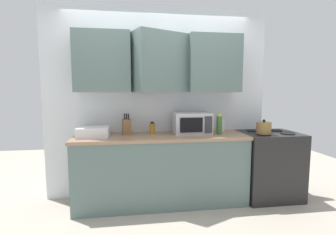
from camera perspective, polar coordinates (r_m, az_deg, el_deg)
name	(u,v)px	position (r m, az deg, el deg)	size (l,w,h in m)	color
ground_plane	(169,232)	(2.82, 0.30, -25.11)	(8.00, 8.00, 0.00)	#B2A899
wall_back_with_cabinets	(159,83)	(3.33, -2.04, 8.07)	(3.07, 0.58, 2.60)	white
counter_run	(161,169)	(3.26, -1.53, -11.88)	(2.20, 0.63, 0.90)	slate
stove_range	(268,165)	(3.71, 22.33, -10.11)	(0.76, 0.64, 0.91)	black
kettle	(264,128)	(3.40, 21.42, -2.27)	(0.19, 0.19, 0.19)	olive
microwave	(192,123)	(3.25, 5.55, -1.30)	(0.48, 0.37, 0.28)	#B7B7BC
dish_rack	(94,132)	(3.16, -16.98, -3.24)	(0.38, 0.30, 0.12)	silver
knife_block	(127,126)	(3.23, -9.62, -2.06)	(0.12, 0.14, 0.27)	brown
bottle_white_jar	(222,125)	(3.53, 12.53, -1.64)	(0.07, 0.07, 0.19)	white
bottle_amber_vinegar	(152,128)	(3.23, -3.69, -2.54)	(0.07, 0.07, 0.16)	#AD701E
bottle_green_oil	(219,125)	(3.27, 11.85, -1.62)	(0.07, 0.07, 0.26)	#386B2D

